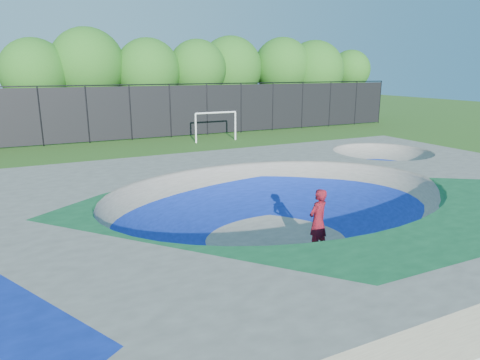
% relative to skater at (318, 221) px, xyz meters
% --- Properties ---
extents(ground, '(120.00, 120.00, 0.00)m').
position_rel_skater_xyz_m(ground, '(-0.35, 1.50, -0.93)').
color(ground, '#2A5417').
rests_on(ground, ground).
extents(skate_deck, '(22.00, 14.00, 1.50)m').
position_rel_skater_xyz_m(skate_deck, '(-0.35, 1.50, -0.18)').
color(skate_deck, gray).
rests_on(skate_deck, ground).
extents(skater, '(0.78, 0.62, 1.86)m').
position_rel_skater_xyz_m(skater, '(0.00, 0.00, 0.00)').
color(skater, red).
rests_on(skater, ground).
extents(skateboard, '(0.81, 0.45, 0.05)m').
position_rel_skater_xyz_m(skateboard, '(0.00, 0.00, -0.90)').
color(skateboard, black).
rests_on(skateboard, ground).
extents(soccer_goal, '(3.22, 0.12, 2.13)m').
position_rel_skater_xyz_m(soccer_goal, '(5.04, 19.26, 0.55)').
color(soccer_goal, white).
rests_on(soccer_goal, ground).
extents(fence, '(48.09, 0.09, 4.04)m').
position_rel_skater_xyz_m(fence, '(-0.35, 22.50, 1.17)').
color(fence, black).
rests_on(fence, ground).
extents(treeline, '(52.75, 7.17, 8.32)m').
position_rel_skater_xyz_m(treeline, '(2.26, 27.41, 4.11)').
color(treeline, '#473823').
rests_on(treeline, ground).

